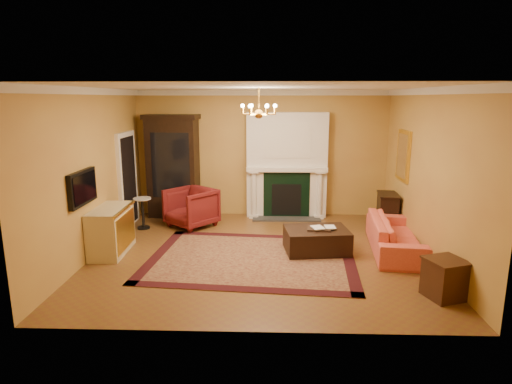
{
  "coord_description": "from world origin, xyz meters",
  "views": [
    {
      "loc": [
        0.2,
        -7.52,
        2.83
      ],
      "look_at": [
        -0.06,
        0.3,
        1.1
      ],
      "focal_mm": 30.0,
      "sensor_mm": 36.0,
      "label": 1
    }
  ],
  "objects_px": {
    "china_cabinet": "(173,169)",
    "end_table": "(445,280)",
    "wingback_armchair": "(191,206)",
    "commode": "(111,230)",
    "coral_sofa": "(395,230)",
    "pedestal_table": "(143,211)",
    "leather_ottoman": "(316,240)",
    "console_table": "(387,212)"
  },
  "relations": [
    {
      "from": "wingback_armchair",
      "to": "coral_sofa",
      "type": "xyz_separation_m",
      "value": [
        4.1,
        -1.46,
        -0.06
      ]
    },
    {
      "from": "end_table",
      "to": "leather_ottoman",
      "type": "distance_m",
      "value": 2.46
    },
    {
      "from": "end_table",
      "to": "leather_ottoman",
      "type": "xyz_separation_m",
      "value": [
        -1.64,
        1.83,
        -0.05
      ]
    },
    {
      "from": "pedestal_table",
      "to": "console_table",
      "type": "height_order",
      "value": "console_table"
    },
    {
      "from": "china_cabinet",
      "to": "wingback_armchair",
      "type": "distance_m",
      "value": 1.22
    },
    {
      "from": "end_table",
      "to": "console_table",
      "type": "distance_m",
      "value": 3.34
    },
    {
      "from": "china_cabinet",
      "to": "end_table",
      "type": "height_order",
      "value": "china_cabinet"
    },
    {
      "from": "china_cabinet",
      "to": "console_table",
      "type": "height_order",
      "value": "china_cabinet"
    },
    {
      "from": "commode",
      "to": "leather_ottoman",
      "type": "relative_size",
      "value": 1.0
    },
    {
      "from": "wingback_armchair",
      "to": "coral_sofa",
      "type": "distance_m",
      "value": 4.35
    },
    {
      "from": "coral_sofa",
      "to": "china_cabinet",
      "type": "bearing_deg",
      "value": 70.37
    },
    {
      "from": "end_table",
      "to": "pedestal_table",
      "type": "bearing_deg",
      "value": 149.15
    },
    {
      "from": "pedestal_table",
      "to": "coral_sofa",
      "type": "xyz_separation_m",
      "value": [
        5.13,
        -1.25,
        0.01
      ]
    },
    {
      "from": "china_cabinet",
      "to": "pedestal_table",
      "type": "height_order",
      "value": "china_cabinet"
    },
    {
      "from": "china_cabinet",
      "to": "coral_sofa",
      "type": "distance_m",
      "value": 5.25
    },
    {
      "from": "end_table",
      "to": "china_cabinet",
      "type": "bearing_deg",
      "value": 138.9
    },
    {
      "from": "commode",
      "to": "end_table",
      "type": "xyz_separation_m",
      "value": [
        5.45,
        -1.67,
        -0.15
      ]
    },
    {
      "from": "china_cabinet",
      "to": "leather_ottoman",
      "type": "xyz_separation_m",
      "value": [
        3.19,
        -2.39,
        -0.94
      ]
    },
    {
      "from": "coral_sofa",
      "to": "console_table",
      "type": "distance_m",
      "value": 1.44
    },
    {
      "from": "coral_sofa",
      "to": "end_table",
      "type": "bearing_deg",
      "value": -168.42
    },
    {
      "from": "wingback_armchair",
      "to": "pedestal_table",
      "type": "height_order",
      "value": "wingback_armchair"
    },
    {
      "from": "pedestal_table",
      "to": "end_table",
      "type": "xyz_separation_m",
      "value": [
        5.3,
        -3.17,
        -0.13
      ]
    },
    {
      "from": "wingback_armchair",
      "to": "end_table",
      "type": "relative_size",
      "value": 1.72
    },
    {
      "from": "leather_ottoman",
      "to": "wingback_armchair",
      "type": "bearing_deg",
      "value": 142.67
    },
    {
      "from": "console_table",
      "to": "wingback_armchair",
      "type": "bearing_deg",
      "value": -172.76
    },
    {
      "from": "console_table",
      "to": "commode",
      "type": "bearing_deg",
      "value": -155.38
    },
    {
      "from": "end_table",
      "to": "console_table",
      "type": "relative_size",
      "value": 0.73
    },
    {
      "from": "wingback_armchair",
      "to": "console_table",
      "type": "height_order",
      "value": "wingback_armchair"
    },
    {
      "from": "china_cabinet",
      "to": "coral_sofa",
      "type": "xyz_separation_m",
      "value": [
        4.66,
        -2.29,
        -0.75
      ]
    },
    {
      "from": "pedestal_table",
      "to": "coral_sofa",
      "type": "bearing_deg",
      "value": -13.65
    },
    {
      "from": "commode",
      "to": "coral_sofa",
      "type": "bearing_deg",
      "value": 1.19
    },
    {
      "from": "china_cabinet",
      "to": "commode",
      "type": "xyz_separation_m",
      "value": [
        -0.62,
        -2.55,
        -0.74
      ]
    },
    {
      "from": "leather_ottoman",
      "to": "coral_sofa",
      "type": "bearing_deg",
      "value": -3.2
    },
    {
      "from": "wingback_armchair",
      "to": "commode",
      "type": "xyz_separation_m",
      "value": [
        -1.18,
        -1.71,
        -0.05
      ]
    },
    {
      "from": "end_table",
      "to": "console_table",
      "type": "height_order",
      "value": "console_table"
    },
    {
      "from": "china_cabinet",
      "to": "end_table",
      "type": "relative_size",
      "value": 4.24
    },
    {
      "from": "pedestal_table",
      "to": "end_table",
      "type": "bearing_deg",
      "value": -30.85
    },
    {
      "from": "coral_sofa",
      "to": "console_table",
      "type": "height_order",
      "value": "coral_sofa"
    },
    {
      "from": "coral_sofa",
      "to": "end_table",
      "type": "height_order",
      "value": "coral_sofa"
    },
    {
      "from": "pedestal_table",
      "to": "coral_sofa",
      "type": "height_order",
      "value": "coral_sofa"
    },
    {
      "from": "commode",
      "to": "console_table",
      "type": "height_order",
      "value": "commode"
    },
    {
      "from": "wingback_armchair",
      "to": "coral_sofa",
      "type": "height_order",
      "value": "wingback_armchair"
    }
  ]
}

